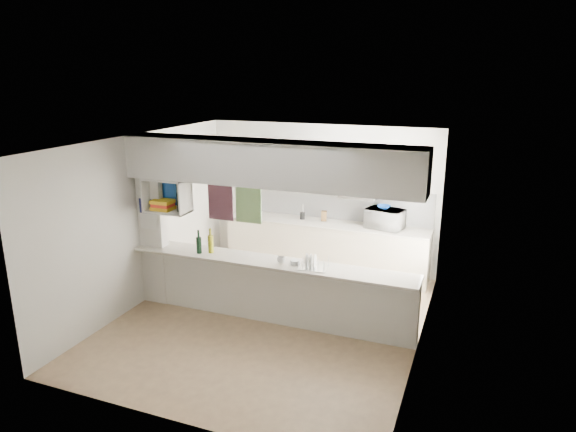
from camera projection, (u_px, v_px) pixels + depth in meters
The scene contains 16 objects.
floor at pixel (269, 320), 7.43m from camera, with size 4.80×4.80×0.00m, color #8C6D51.
ceiling at pixel (267, 141), 6.73m from camera, with size 4.80×4.80×0.00m, color white.
wall_back at pixel (321, 197), 9.23m from camera, with size 4.20×4.20×0.00m, color silver.
wall_left at pixel (142, 220), 7.81m from camera, with size 4.80×4.80×0.00m, color silver.
wall_right at pixel (424, 254), 6.35m from camera, with size 4.80×4.80×0.00m, color silver.
servery_partition at pixel (256, 209), 7.04m from camera, with size 4.20×0.50×2.60m.
cubby_shelf at pixel (167, 197), 7.46m from camera, with size 0.65×0.35×0.50m.
kitchen_run at pixel (325, 227), 9.07m from camera, with size 3.60×0.63×2.24m.
microwave at pixel (385, 219), 8.63m from camera, with size 0.61×0.41×0.34m, color white.
bowl at pixel (384, 207), 8.61m from camera, with size 0.22×0.22×0.05m, color navy.
dish_rack at pixel (313, 262), 6.89m from camera, with size 0.40×0.32×0.20m.
cup at pixel (281, 260), 7.04m from camera, with size 0.11×0.11×0.09m, color white.
wine_bottles at pixel (205, 244), 7.46m from camera, with size 0.23×0.16×0.37m.
plastic_tubs at pixel (297, 263), 7.01m from camera, with size 0.48×0.17×0.06m.
utensil_jar at pixel (302, 216), 9.19m from camera, with size 0.09×0.09×0.13m, color black.
knife_block at pixel (324, 216), 9.07m from camera, with size 0.09×0.07×0.18m, color brown.
Camera 1 is at (2.70, -6.19, 3.47)m, focal length 32.00 mm.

